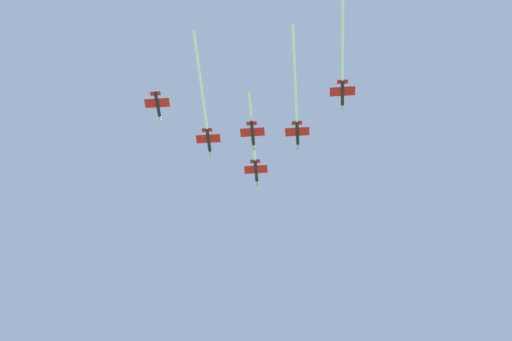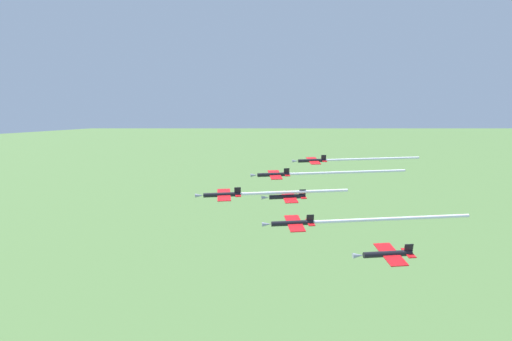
# 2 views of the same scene
# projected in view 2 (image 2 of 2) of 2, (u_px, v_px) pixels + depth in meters

# --- Properties ---
(jet_lead) EXTENTS (33.72, 10.34, 2.12)m
(jet_lead) POSITION_uv_depth(u_px,v_px,m) (255.00, 194.00, 86.62)
(jet_lead) COLOR black
(jet_port_inner) EXTENTS (40.99, 11.98, 2.12)m
(jet_port_inner) POSITION_uv_depth(u_px,v_px,m) (345.00, 221.00, 75.89)
(jet_port_inner) COLOR black
(jet_starboard_inner) EXTENTS (40.27, 11.82, 2.12)m
(jet_starboard_inner) POSITION_uv_depth(u_px,v_px,m) (312.00, 173.00, 100.75)
(jet_starboard_inner) COLOR black
(jet_port_outer) EXTENTS (10.25, 7.68, 2.12)m
(jet_port_outer) POSITION_uv_depth(u_px,v_px,m) (286.00, 197.00, 87.59)
(jet_port_outer) COLOR black
(jet_starboard_outer) EXTENTS (10.25, 7.68, 2.12)m
(jet_starboard_outer) POSITION_uv_depth(u_px,v_px,m) (386.00, 254.00, 63.49)
(jet_starboard_outer) COLOR black
(jet_center_rear) EXTENTS (37.82, 11.27, 2.12)m
(jet_center_rear) POSITION_uv_depth(u_px,v_px,m) (342.00, 160.00, 114.65)
(jet_center_rear) COLOR black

